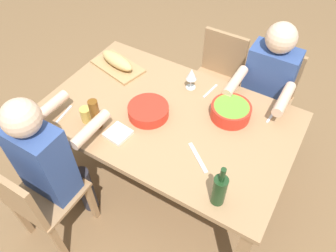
{
  "coord_description": "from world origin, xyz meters",
  "views": [
    {
      "loc": [
        0.76,
        -1.27,
        2.28
      ],
      "look_at": [
        0.0,
        0.0,
        0.63
      ],
      "focal_mm": 34.39,
      "sensor_mm": 36.0,
      "label": 1
    }
  ],
  "objects_px": {
    "diner_far_right": "(266,87)",
    "serving_bowl_fruit": "(148,110)",
    "beer_bottle": "(95,114)",
    "cup_near_left": "(86,115)",
    "bread_loaf": "(117,61)",
    "napkin_stack": "(118,134)",
    "diner_near_left": "(49,158)",
    "serving_bowl_salad": "(231,111)",
    "chair_far_right": "(267,94)",
    "chair_far_center": "(217,76)",
    "wine_glass": "(192,75)",
    "dining_table": "(168,123)",
    "cutting_board": "(118,66)",
    "chair_near_left": "(37,199)",
    "wine_bottle": "(219,190)"
  },
  "relations": [
    {
      "from": "serving_bowl_fruit",
      "to": "cutting_board",
      "type": "xyz_separation_m",
      "value": [
        -0.48,
        0.3,
        -0.03
      ]
    },
    {
      "from": "diner_near_left",
      "to": "serving_bowl_salad",
      "type": "height_order",
      "value": "diner_near_left"
    },
    {
      "from": "diner_far_right",
      "to": "beer_bottle",
      "type": "distance_m",
      "value": 1.26
    },
    {
      "from": "chair_near_left",
      "to": "chair_far_right",
      "type": "height_order",
      "value": "same"
    },
    {
      "from": "wine_bottle",
      "to": "cutting_board",
      "type": "bearing_deg",
      "value": 150.5
    },
    {
      "from": "serving_bowl_fruit",
      "to": "wine_bottle",
      "type": "xyz_separation_m",
      "value": [
        0.66,
        -0.34,
        0.07
      ]
    },
    {
      "from": "diner_far_right",
      "to": "wine_bottle",
      "type": "relative_size",
      "value": 4.14
    },
    {
      "from": "diner_far_right",
      "to": "napkin_stack",
      "type": "xyz_separation_m",
      "value": [
        -0.63,
        -0.96,
        0.05
      ]
    },
    {
      "from": "wine_bottle",
      "to": "napkin_stack",
      "type": "height_order",
      "value": "wine_bottle"
    },
    {
      "from": "dining_table",
      "to": "chair_far_center",
      "type": "xyz_separation_m",
      "value": [
        0.0,
        0.83,
        -0.18
      ]
    },
    {
      "from": "dining_table",
      "to": "cutting_board",
      "type": "height_order",
      "value": "cutting_board"
    },
    {
      "from": "chair_far_right",
      "to": "wine_bottle",
      "type": "bearing_deg",
      "value": -85.74
    },
    {
      "from": "diner_far_right",
      "to": "wine_bottle",
      "type": "distance_m",
      "value": 1.07
    },
    {
      "from": "dining_table",
      "to": "beer_bottle",
      "type": "height_order",
      "value": "beer_bottle"
    },
    {
      "from": "wine_bottle",
      "to": "chair_near_left",
      "type": "bearing_deg",
      "value": -156.9
    },
    {
      "from": "bread_loaf",
      "to": "napkin_stack",
      "type": "xyz_separation_m",
      "value": [
        0.41,
        -0.55,
        -0.05
      ]
    },
    {
      "from": "diner_near_left",
      "to": "beer_bottle",
      "type": "height_order",
      "value": "diner_near_left"
    },
    {
      "from": "beer_bottle",
      "to": "wine_bottle",
      "type": "bearing_deg",
      "value": -5.77
    },
    {
      "from": "chair_far_center",
      "to": "wine_glass",
      "type": "relative_size",
      "value": 5.12
    },
    {
      "from": "cutting_board",
      "to": "wine_glass",
      "type": "relative_size",
      "value": 2.41
    },
    {
      "from": "serving_bowl_fruit",
      "to": "napkin_stack",
      "type": "relative_size",
      "value": 1.93
    },
    {
      "from": "dining_table",
      "to": "chair_far_right",
      "type": "relative_size",
      "value": 1.95
    },
    {
      "from": "diner_near_left",
      "to": "chair_far_center",
      "type": "bearing_deg",
      "value": 72.97
    },
    {
      "from": "serving_bowl_salad",
      "to": "beer_bottle",
      "type": "xyz_separation_m",
      "value": [
        -0.69,
        -0.52,
        0.06
      ]
    },
    {
      "from": "chair_near_left",
      "to": "diner_far_right",
      "type": "bearing_deg",
      "value": 58.51
    },
    {
      "from": "serving_bowl_salad",
      "to": "bread_loaf",
      "type": "bearing_deg",
      "value": 177.72
    },
    {
      "from": "serving_bowl_salad",
      "to": "serving_bowl_fruit",
      "type": "bearing_deg",
      "value": -150.61
    },
    {
      "from": "beer_bottle",
      "to": "cup_near_left",
      "type": "xyz_separation_m",
      "value": [
        -0.09,
        0.01,
        -0.06
      ]
    },
    {
      "from": "diner_near_left",
      "to": "diner_far_right",
      "type": "bearing_deg",
      "value": 55.04
    },
    {
      "from": "diner_far_right",
      "to": "serving_bowl_fruit",
      "type": "bearing_deg",
      "value": -128.35
    },
    {
      "from": "diner_far_right",
      "to": "diner_near_left",
      "type": "bearing_deg",
      "value": -124.96
    },
    {
      "from": "diner_far_right",
      "to": "wine_bottle",
      "type": "height_order",
      "value": "diner_far_right"
    },
    {
      "from": "dining_table",
      "to": "wine_bottle",
      "type": "bearing_deg",
      "value": -36.62
    },
    {
      "from": "chair_far_right",
      "to": "serving_bowl_fruit",
      "type": "height_order",
      "value": "chair_far_right"
    },
    {
      "from": "wine_bottle",
      "to": "serving_bowl_salad",
      "type": "bearing_deg",
      "value": 107.47
    },
    {
      "from": "diner_near_left",
      "to": "chair_near_left",
      "type": "bearing_deg",
      "value": -90.0
    },
    {
      "from": "diner_far_right",
      "to": "beer_bottle",
      "type": "relative_size",
      "value": 5.45
    },
    {
      "from": "chair_near_left",
      "to": "napkin_stack",
      "type": "relative_size",
      "value": 6.07
    },
    {
      "from": "serving_bowl_fruit",
      "to": "beer_bottle",
      "type": "height_order",
      "value": "beer_bottle"
    },
    {
      "from": "chair_far_right",
      "to": "cup_near_left",
      "type": "relative_size",
      "value": 8.13
    },
    {
      "from": "cutting_board",
      "to": "bread_loaf",
      "type": "distance_m",
      "value": 0.06
    },
    {
      "from": "diner_far_right",
      "to": "bread_loaf",
      "type": "bearing_deg",
      "value": -158.37
    },
    {
      "from": "chair_far_center",
      "to": "chair_far_right",
      "type": "distance_m",
      "value": 0.46
    },
    {
      "from": "beer_bottle",
      "to": "cup_near_left",
      "type": "distance_m",
      "value": 0.11
    },
    {
      "from": "chair_far_right",
      "to": "napkin_stack",
      "type": "distance_m",
      "value": 1.34
    },
    {
      "from": "diner_near_left",
      "to": "chair_far_right",
      "type": "bearing_deg",
      "value": 58.51
    },
    {
      "from": "chair_far_center",
      "to": "beer_bottle",
      "type": "relative_size",
      "value": 3.86
    },
    {
      "from": "serving_bowl_salad",
      "to": "cup_near_left",
      "type": "bearing_deg",
      "value": -146.92
    },
    {
      "from": "chair_far_center",
      "to": "diner_far_right",
      "type": "distance_m",
      "value": 0.54
    },
    {
      "from": "diner_near_left",
      "to": "diner_far_right",
      "type": "distance_m",
      "value": 1.59
    }
  ]
}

